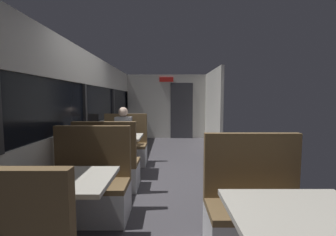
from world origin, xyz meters
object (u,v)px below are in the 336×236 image
object	(u,v)px
bench_mid_window_facing_end	(108,169)
bench_front_aisle_facing_entry	(257,217)
bench_near_window_facing_entry	(90,191)
seated_passenger	(124,140)
dining_table_near_window	(61,189)
coffee_cup_primary	(122,133)
bench_mid_window_facing_entry	(125,149)
dining_table_front_aisle	(302,227)
dining_table_mid_window	(118,141)

from	to	relation	value
bench_mid_window_facing_end	bench_front_aisle_facing_entry	bearing A→B (deg)	-39.14
bench_near_window_facing_entry	bench_front_aisle_facing_entry	bearing A→B (deg)	-18.53
seated_passenger	dining_table_near_window	bearing A→B (deg)	-90.00
bench_mid_window_facing_end	bench_front_aisle_facing_entry	size ratio (longest dim) A/B	1.00
seated_passenger	coffee_cup_primary	world-z (taller)	seated_passenger
bench_mid_window_facing_entry	coffee_cup_primary	size ratio (longest dim) A/B	12.22
bench_front_aisle_facing_entry	coffee_cup_primary	bearing A→B (deg)	127.70
bench_near_window_facing_entry	dining_table_near_window	bearing A→B (deg)	-90.00
seated_passenger	coffee_cup_primary	xyz separation A→B (m)	(0.07, -0.56, 0.25)
dining_table_front_aisle	coffee_cup_primary	world-z (taller)	coffee_cup_primary
dining_table_near_window	dining_table_mid_window	distance (m)	2.26
dining_table_near_window	dining_table_front_aisle	world-z (taller)	same
dining_table_front_aisle	seated_passenger	size ratio (longest dim) A/B	0.71
bench_near_window_facing_entry	bench_front_aisle_facing_entry	world-z (taller)	same
seated_passenger	dining_table_mid_window	bearing A→B (deg)	-90.00
bench_mid_window_facing_end	coffee_cup_primary	xyz separation A→B (m)	(0.07, 0.76, 0.46)
bench_mid_window_facing_end	seated_passenger	xyz separation A→B (m)	(0.00, 1.33, 0.21)
dining_table_near_window	bench_mid_window_facing_entry	distance (m)	2.97
bench_near_window_facing_entry	seated_passenger	world-z (taller)	seated_passenger
bench_front_aisle_facing_entry	seated_passenger	bearing A→B (deg)	122.75
bench_near_window_facing_entry	bench_mid_window_facing_entry	distance (m)	2.26
dining_table_mid_window	bench_mid_window_facing_entry	world-z (taller)	bench_mid_window_facing_entry
dining_table_mid_window	coffee_cup_primary	distance (m)	0.18
seated_passenger	dining_table_front_aisle	bearing A→B (deg)	-62.80
dining_table_near_window	bench_front_aisle_facing_entry	xyz separation A→B (m)	(1.79, 0.10, -0.31)
dining_table_mid_window	bench_front_aisle_facing_entry	world-z (taller)	bench_front_aisle_facing_entry
bench_near_window_facing_entry	bench_front_aisle_facing_entry	size ratio (longest dim) A/B	1.00
bench_near_window_facing_entry	coffee_cup_primary	xyz separation A→B (m)	(0.07, 1.62, 0.46)
dining_table_mid_window	seated_passenger	bearing A→B (deg)	90.00
coffee_cup_primary	bench_front_aisle_facing_entry	bearing A→B (deg)	-52.30
dining_table_mid_window	dining_table_front_aisle	distance (m)	3.37
bench_mid_window_facing_end	coffee_cup_primary	size ratio (longest dim) A/B	12.22
bench_near_window_facing_entry	coffee_cup_primary	size ratio (longest dim) A/B	12.22
dining_table_front_aisle	coffee_cup_primary	bearing A→B (deg)	120.45
dining_table_near_window	bench_mid_window_facing_end	world-z (taller)	bench_mid_window_facing_end
dining_table_mid_window	bench_near_window_facing_entry	bearing A→B (deg)	-90.00
bench_mid_window_facing_entry	dining_table_front_aisle	world-z (taller)	bench_mid_window_facing_entry
seated_passenger	coffee_cup_primary	distance (m)	0.62
bench_mid_window_facing_end	bench_mid_window_facing_entry	bearing A→B (deg)	90.00
seated_passenger	bench_near_window_facing_entry	bearing A→B (deg)	-90.00
bench_near_window_facing_entry	dining_table_mid_window	xyz separation A→B (m)	(0.00, 1.56, 0.31)
bench_mid_window_facing_entry	bench_front_aisle_facing_entry	distance (m)	3.37
bench_mid_window_facing_entry	seated_passenger	bearing A→B (deg)	-90.00
dining_table_mid_window	dining_table_front_aisle	world-z (taller)	same
dining_table_near_window	dining_table_front_aisle	xyz separation A→B (m)	(1.79, -0.60, 0.00)
bench_front_aisle_facing_entry	seated_passenger	xyz separation A→B (m)	(-1.79, 2.78, 0.21)
bench_near_window_facing_entry	seated_passenger	bearing A→B (deg)	90.00
dining_table_near_window	seated_passenger	world-z (taller)	seated_passenger
dining_table_mid_window	bench_front_aisle_facing_entry	xyz separation A→B (m)	(1.79, -2.16, -0.31)
bench_near_window_facing_entry	bench_mid_window_facing_end	world-z (taller)	same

